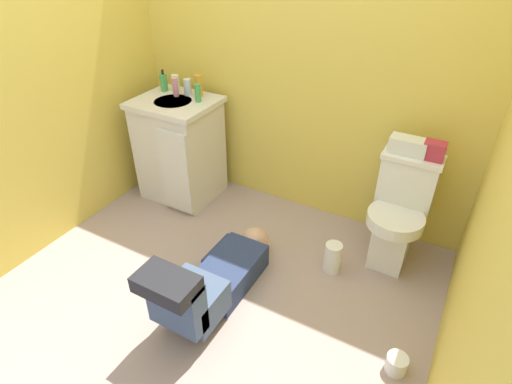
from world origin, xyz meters
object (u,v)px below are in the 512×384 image
(bottle_pink, at_px, (175,87))
(toilet_paper_roll, at_px, (396,364))
(bottle_white, at_px, (176,83))
(bottle_clear, at_px, (188,87))
(faucet, at_px, (185,88))
(paper_towel_roll, at_px, (333,258))
(vanity_cabinet, at_px, (180,149))
(toiletry_bag, at_px, (434,151))
(bottle_green, at_px, (198,93))
(tissue_box, at_px, (408,146))
(soap_dispenser, at_px, (164,82))
(bottle_amber, at_px, (198,86))
(toilet, at_px, (399,213))
(person_plumber, at_px, (212,280))

(bottle_pink, distance_m, toilet_paper_roll, 2.35)
(bottle_white, distance_m, bottle_clear, 0.14)
(faucet, height_order, paper_towel_roll, faucet)
(vanity_cabinet, bearing_deg, paper_towel_roll, -10.91)
(vanity_cabinet, distance_m, toiletry_bag, 1.87)
(faucet, bearing_deg, bottle_pink, -119.63)
(bottle_clear, bearing_deg, vanity_cabinet, -101.09)
(bottle_green, bearing_deg, tissue_box, 2.68)
(soap_dispenser, height_order, paper_towel_roll, soap_dispenser)
(bottle_white, relative_size, bottle_green, 0.96)
(toilet_paper_roll, bearing_deg, bottle_amber, 152.41)
(tissue_box, bearing_deg, bottle_white, 179.17)
(bottle_pink, bearing_deg, toilet, -1.03)
(vanity_cabinet, distance_m, person_plumber, 1.27)
(bottle_pink, bearing_deg, person_plumber, -45.85)
(bottle_green, bearing_deg, bottle_clear, 154.39)
(person_plumber, bearing_deg, toiletry_bag, 47.10)
(vanity_cabinet, height_order, bottle_clear, bottle_clear)
(vanity_cabinet, bearing_deg, bottle_clear, 78.91)
(soap_dispenser, distance_m, toilet_paper_roll, 2.49)
(toiletry_bag, height_order, bottle_clear, bottle_clear)
(paper_towel_roll, bearing_deg, soap_dispenser, 166.08)
(vanity_cabinet, bearing_deg, toilet_paper_roll, -22.30)
(bottle_pink, distance_m, paper_towel_roll, 1.69)
(toilet, relative_size, bottle_green, 5.68)
(toilet_paper_roll, bearing_deg, bottle_pink, 156.23)
(soap_dispenser, bearing_deg, vanity_cabinet, -33.10)
(faucet, height_order, tissue_box, faucet)
(faucet, height_order, toilet_paper_roll, faucet)
(bottle_pink, relative_size, bottle_clear, 1.10)
(paper_towel_roll, bearing_deg, person_plumber, -131.65)
(faucet, bearing_deg, bottle_amber, 9.56)
(soap_dispenser, relative_size, bottle_amber, 1.04)
(faucet, bearing_deg, paper_towel_roll, -16.44)
(toilet, distance_m, bottle_white, 1.90)
(tissue_box, distance_m, bottle_white, 1.78)
(person_plumber, relative_size, bottle_pink, 7.74)
(bottle_white, height_order, bottle_amber, bottle_amber)
(bottle_clear, distance_m, toilet_paper_roll, 2.31)
(bottle_white, relative_size, toilet_paper_roll, 1.15)
(vanity_cabinet, relative_size, bottle_white, 6.49)
(faucet, relative_size, bottle_clear, 0.80)
(toilet, relative_size, vanity_cabinet, 0.91)
(toilet, bearing_deg, bottle_pink, 178.97)
(tissue_box, bearing_deg, bottle_amber, 178.98)
(faucet, height_order, bottle_green, bottle_green)
(bottle_amber, height_order, toilet_paper_roll, bottle_amber)
(toiletry_bag, distance_m, bottle_pink, 1.87)
(soap_dispenser, distance_m, bottle_pink, 0.16)
(bottle_pink, bearing_deg, bottle_amber, 30.10)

